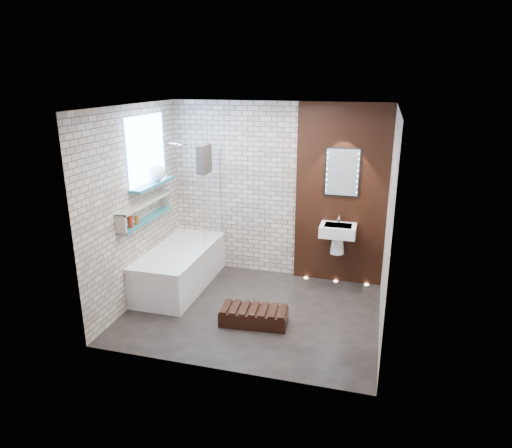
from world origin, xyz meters
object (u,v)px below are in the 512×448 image
(led_mirror, at_px, (342,172))
(walnut_step, at_px, (254,317))
(washbasin, at_px, (338,234))
(bathtub, at_px, (180,267))
(bath_screen, at_px, (212,195))

(led_mirror, relative_size, walnut_step, 0.85)
(washbasin, height_order, walnut_step, washbasin)
(bathtub, bearing_deg, led_mirror, 19.78)
(bathtub, height_order, walnut_step, bathtub)
(washbasin, relative_size, walnut_step, 0.70)
(bathtub, height_order, led_mirror, led_mirror)
(bathtub, distance_m, led_mirror, 2.68)
(led_mirror, distance_m, walnut_step, 2.35)
(bathtub, relative_size, walnut_step, 2.11)
(washbasin, bearing_deg, bathtub, -163.99)
(bath_screen, xyz_separation_m, washbasin, (1.82, 0.18, -0.49))
(bath_screen, height_order, washbasin, bath_screen)
(bathtub, xyz_separation_m, bath_screen, (0.35, 0.44, 0.99))
(bathtub, height_order, bath_screen, bath_screen)
(bath_screen, xyz_separation_m, walnut_step, (0.97, -1.19, -1.19))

